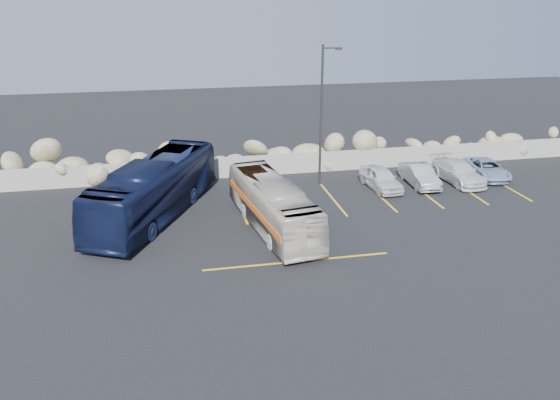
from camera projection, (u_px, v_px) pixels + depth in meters
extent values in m
plane|color=black|center=(322.00, 261.00, 23.02)|extent=(90.00, 90.00, 0.00)
cube|color=gray|center=(270.00, 165.00, 33.78)|extent=(60.00, 0.40, 1.20)
cube|color=gold|center=(241.00, 206.00, 28.96)|extent=(0.12, 5.00, 0.01)
cube|color=gold|center=(333.00, 199.00, 29.91)|extent=(0.12, 5.00, 0.01)
cube|color=gold|center=(380.00, 196.00, 30.41)|extent=(0.12, 5.00, 0.01)
cube|color=gold|center=(423.00, 192.00, 30.89)|extent=(0.12, 5.00, 0.01)
cube|color=gold|center=(465.00, 189.00, 31.38)|extent=(0.12, 5.00, 0.01)
cube|color=gold|center=(506.00, 186.00, 31.86)|extent=(0.12, 5.00, 0.01)
cube|color=gold|center=(298.00, 261.00, 23.02)|extent=(8.00, 0.12, 0.01)
cylinder|color=#312F2B|center=(321.00, 118.00, 30.74)|extent=(0.14, 0.14, 8.00)
cylinder|color=#312F2B|center=(331.00, 48.00, 29.46)|extent=(0.90, 0.08, 0.08)
cube|color=#312F2B|center=(339.00, 49.00, 29.56)|extent=(0.35, 0.18, 0.12)
imported|color=beige|center=(273.00, 205.00, 25.88)|extent=(3.25, 8.70, 2.37)
imported|color=black|center=(155.00, 189.00, 27.16)|extent=(6.75, 10.43, 2.90)
imported|color=silver|center=(381.00, 178.00, 31.31)|extent=(1.74, 3.73, 1.24)
imported|color=#A0A0A4|center=(420.00, 175.00, 31.86)|extent=(1.42, 3.71, 1.21)
imported|color=silver|center=(458.00, 172.00, 32.41)|extent=(2.02, 4.35, 1.23)
imported|color=#8498BC|center=(487.00, 169.00, 33.24)|extent=(2.11, 4.00, 1.07)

